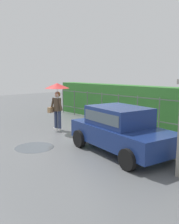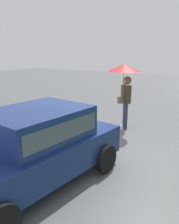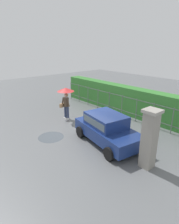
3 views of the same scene
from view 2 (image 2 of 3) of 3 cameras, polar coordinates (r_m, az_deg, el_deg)
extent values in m
plane|color=slate|center=(6.22, 0.52, -9.55)|extent=(40.00, 40.00, 0.00)
cube|color=navy|center=(4.79, -13.44, -10.20)|extent=(3.91, 2.21, 0.60)
cube|color=navy|center=(4.66, -12.45, -2.93)|extent=(2.10, 1.72, 0.60)
cube|color=#4C5B66|center=(4.65, -12.46, -2.69)|extent=(1.96, 1.72, 0.33)
cylinder|color=black|center=(3.74, -20.67, -23.75)|extent=(0.62, 0.27, 0.60)
cylinder|color=black|center=(5.21, 3.79, -11.06)|extent=(0.62, 0.27, 0.60)
cylinder|color=black|center=(6.23, -9.14, -6.74)|extent=(0.62, 0.27, 0.60)
cube|color=red|center=(5.66, 4.95, -4.19)|extent=(0.09, 0.21, 0.16)
cube|color=red|center=(6.30, -3.43, -2.16)|extent=(0.09, 0.21, 0.16)
cylinder|color=#2D3856|center=(7.87, 8.47, -1.07)|extent=(0.15, 0.15, 0.86)
cylinder|color=#2D3856|center=(8.07, 8.54, -0.68)|extent=(0.15, 0.15, 0.86)
cube|color=white|center=(7.99, 7.93, -3.74)|extent=(0.26, 0.10, 0.08)
cube|color=white|center=(8.18, 8.02, -3.29)|extent=(0.26, 0.10, 0.08)
cylinder|color=#473828|center=(7.81, 8.71, 4.22)|extent=(0.34, 0.34, 0.58)
sphere|color=#DBAD89|center=(7.74, 8.83, 7.35)|extent=(0.22, 0.22, 0.22)
sphere|color=olive|center=(7.73, 9.06, 7.48)|extent=(0.25, 0.25, 0.25)
cylinder|color=#473828|center=(7.59, 8.03, 4.16)|extent=(0.24, 0.16, 0.56)
cylinder|color=#473828|center=(8.02, 8.22, 4.73)|extent=(0.24, 0.16, 0.56)
cylinder|color=#B2B2B7|center=(7.67, 8.03, 6.67)|extent=(0.02, 0.02, 0.77)
cone|color=red|center=(7.62, 8.17, 10.38)|extent=(1.07, 1.07, 0.23)
cube|color=tan|center=(8.11, 7.88, 2.92)|extent=(0.26, 0.37, 0.24)
cylinder|color=#4C545B|center=(7.77, -11.31, -4.74)|extent=(1.35, 1.35, 0.00)
camera|label=1|loc=(9.24, -73.90, 4.30)|focal=40.30mm
camera|label=3|loc=(9.76, -80.74, 15.00)|focal=30.47mm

